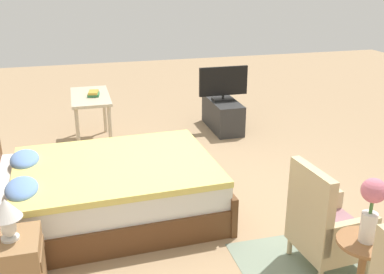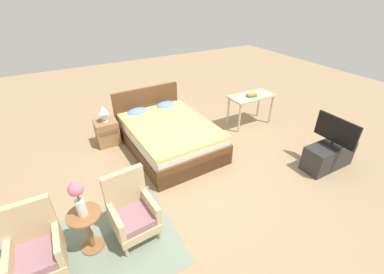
{
  "view_description": "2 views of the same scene",
  "coord_description": "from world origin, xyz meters",
  "views": [
    {
      "loc": [
        -4.2,
        1.11,
        2.37
      ],
      "look_at": [
        0.03,
        -0.02,
        0.73
      ],
      "focal_mm": 42.0,
      "sensor_mm": 36.0,
      "label": 1
    },
    {
      "loc": [
        -1.85,
        -3.21,
        2.93
      ],
      "look_at": [
        0.03,
        0.16,
        0.6
      ],
      "focal_mm": 24.0,
      "sensor_mm": 36.0,
      "label": 2
    }
  ],
  "objects": [
    {
      "name": "book_stack",
      "position": [
        1.97,
        0.87,
        0.76
      ],
      "size": [
        0.23,
        0.18,
        0.07
      ],
      "color": "#337A47",
      "rests_on": "vanity_desk"
    },
    {
      "name": "ground_plane",
      "position": [
        0.0,
        0.0,
        0.0
      ],
      "size": [
        16.0,
        16.0,
        0.0
      ],
      "primitive_type": "plane",
      "color": "#A38460"
    },
    {
      "name": "flower_vase",
      "position": [
        -1.93,
        -0.75,
        0.89
      ],
      "size": [
        0.17,
        0.17,
        0.48
      ],
      "color": "silver",
      "rests_on": "side_table"
    },
    {
      "name": "vanity_desk",
      "position": [
        2.01,
        0.92,
        0.62
      ],
      "size": [
        1.04,
        0.52,
        0.72
      ],
      "color": "beige",
      "rests_on": "ground_plane"
    },
    {
      "name": "bed",
      "position": [
        -0.1,
        0.93,
        0.3
      ],
      "size": [
        1.6,
        2.25,
        0.96
      ],
      "color": "brown",
      "rests_on": "ground_plane"
    },
    {
      "name": "side_table",
      "position": [
        -1.93,
        -0.75,
        0.38
      ],
      "size": [
        0.4,
        0.4,
        0.6
      ],
      "color": "#936038",
      "rests_on": "ground_plane"
    },
    {
      "name": "tv_flatscreen",
      "position": [
        2.17,
        -1.09,
        0.74
      ],
      "size": [
        0.2,
        0.76,
        0.52
      ],
      "color": "black",
      "rests_on": "tv_stand"
    },
    {
      "name": "armchair_by_window_right",
      "position": [
        -1.38,
        -0.78,
        0.38
      ],
      "size": [
        0.58,
        0.58,
        0.92
      ],
      "color": "#CCB284",
      "rests_on": "floor_rug"
    },
    {
      "name": "nightstand",
      "position": [
        -1.14,
        1.67,
        0.26
      ],
      "size": [
        0.44,
        0.41,
        0.52
      ],
      "color": "#997047",
      "rests_on": "ground_plane"
    },
    {
      "name": "tv_stand",
      "position": [
        2.17,
        -1.09,
        0.23
      ],
      "size": [
        0.96,
        0.4,
        0.46
      ],
      "color": "#2D2D2D",
      "rests_on": "ground_plane"
    },
    {
      "name": "floor_rug",
      "position": [
        -1.93,
        -0.84,
        0.0
      ],
      "size": [
        2.1,
        1.5,
        0.01
      ],
      "color": "gray",
      "rests_on": "ground_plane"
    },
    {
      "name": "table_lamp",
      "position": [
        -1.14,
        1.67,
        0.74
      ],
      "size": [
        0.22,
        0.22,
        0.33
      ],
      "color": "silver",
      "rests_on": "nightstand"
    },
    {
      "name": "armchair_by_window_left",
      "position": [
        -2.49,
        -0.78,
        0.38
      ],
      "size": [
        0.55,
        0.55,
        0.92
      ],
      "color": "#CCB284",
      "rests_on": "floor_rug"
    }
  ]
}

